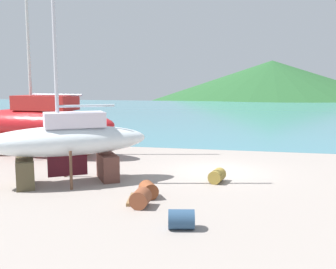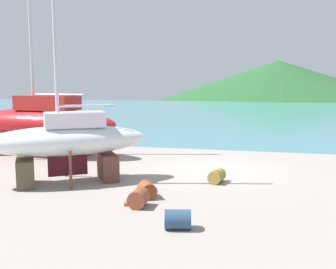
{
  "view_description": "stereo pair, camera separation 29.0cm",
  "coord_description": "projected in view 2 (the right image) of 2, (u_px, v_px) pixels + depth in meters",
  "views": [
    {
      "loc": [
        1.55,
        -18.63,
        4.27
      ],
      "look_at": [
        -2.09,
        -1.94,
        2.02
      ],
      "focal_mm": 41.33,
      "sensor_mm": 36.0,
      "label": 1
    },
    {
      "loc": [
        1.84,
        -18.56,
        4.27
      ],
      "look_at": [
        -2.09,
        -1.94,
        2.02
      ],
      "focal_mm": 41.33,
      "sensor_mm": 36.0,
      "label": 2
    }
  ],
  "objects": [
    {
      "name": "barrel_ochre",
      "position": [
        139.0,
        198.0,
        13.43
      ],
      "size": [
        0.65,
        0.78,
        0.63
      ],
      "primitive_type": "cylinder",
      "rotation": [
        1.57,
        0.0,
        3.17
      ],
      "color": "brown",
      "rests_on": "ground"
    },
    {
      "name": "barrel_rust_far",
      "position": [
        178.0,
        219.0,
        11.4
      ],
      "size": [
        0.87,
        0.73,
        0.59
      ],
      "primitive_type": "cylinder",
      "rotation": [
        1.57,
        0.0,
        1.77
      ],
      "color": "navy",
      "rests_on": "ground"
    },
    {
      "name": "sea_water",
      "position": [
        247.0,
        112.0,
        58.57
      ],
      "size": [
        150.97,
        69.77,
        0.01
      ],
      "primitive_type": "cube",
      "color": "teal",
      "rests_on": "ground"
    },
    {
      "name": "barrel_tar_black",
      "position": [
        147.0,
        190.0,
        14.54
      ],
      "size": [
        0.9,
        0.95,
        0.6
      ],
      "primitive_type": "cylinder",
      "rotation": [
        1.57,
        0.0,
        0.53
      ],
      "color": "brown",
      "rests_on": "ground"
    },
    {
      "name": "headland_hill",
      "position": [
        277.0,
        97.0,
        120.43
      ],
      "size": [
        137.84,
        137.84,
        22.79
      ],
      "primitive_type": "cone",
      "color": "#27582C",
      "rests_on": "ground"
    },
    {
      "name": "ground_plane",
      "position": [
        211.0,
        187.0,
        16.0
      ],
      "size": [
        37.74,
        37.74,
        0.0
      ],
      "primitive_type": "plane",
      "color": "gray"
    },
    {
      "name": "timber_long_aft",
      "position": [
        129.0,
        199.0,
        14.19
      ],
      "size": [
        0.37,
        1.38,
        0.12
      ],
      "primitive_type": "cube",
      "rotation": [
        0.0,
        0.0,
        1.74
      ],
      "color": "olive",
      "rests_on": "ground"
    },
    {
      "name": "sailboat_mid_port",
      "position": [
        42.0,
        121.0,
        23.16
      ],
      "size": [
        10.11,
        3.94,
        15.82
      ],
      "rotation": [
        0.0,
        0.0,
        3.04
      ],
      "color": "brown",
      "rests_on": "ground"
    },
    {
      "name": "sailboat_small_center",
      "position": [
        68.0,
        141.0,
        16.6
      ],
      "size": [
        6.98,
        5.57,
        12.71
      ],
      "rotation": [
        0.0,
        0.0,
        3.72
      ],
      "color": "brown",
      "rests_on": "ground"
    },
    {
      "name": "barrel_tipped_left",
      "position": [
        217.0,
        176.0,
        16.76
      ],
      "size": [
        0.74,
        1.01,
        0.57
      ],
      "primitive_type": "cylinder",
      "rotation": [
        1.57,
        0.0,
        6.08
      ],
      "color": "olive",
      "rests_on": "ground"
    }
  ]
}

